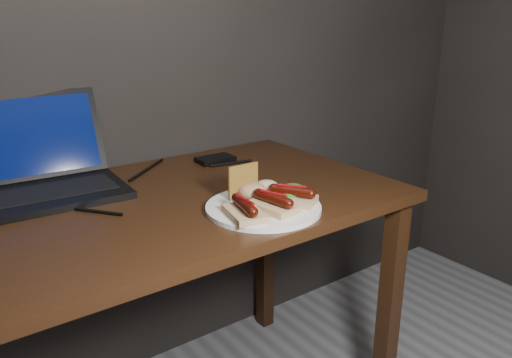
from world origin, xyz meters
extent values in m
cube|color=#341E0D|center=(0.00, 1.38, 0.73)|extent=(1.40, 0.70, 0.03)
cube|color=#341E0D|center=(0.65, 1.08, 0.36)|extent=(0.05, 0.05, 0.72)
cube|color=#341E0D|center=(0.65, 1.68, 0.36)|extent=(0.05, 0.05, 0.72)
cube|color=black|center=(-0.12, 1.56, 0.76)|extent=(0.36, 0.26, 0.02)
cube|color=black|center=(-0.12, 1.56, 0.77)|extent=(0.30, 0.15, 0.00)
cube|color=black|center=(-0.11, 1.72, 0.88)|extent=(0.35, 0.11, 0.23)
cube|color=#081357|center=(-0.11, 1.72, 0.88)|extent=(0.32, 0.09, 0.20)
cube|color=black|center=(0.38, 1.59, 0.76)|extent=(0.12, 0.07, 0.02)
cylinder|color=black|center=(-0.08, 1.41, 0.75)|extent=(0.12, 0.15, 0.01)
cylinder|color=black|center=(0.17, 1.63, 0.75)|extent=(0.17, 0.15, 0.01)
cylinder|color=black|center=(0.41, 1.54, 0.75)|extent=(0.14, 0.03, 0.01)
cylinder|color=white|center=(0.26, 1.17, 0.76)|extent=(0.33, 0.33, 0.01)
cube|color=#E2B985|center=(0.18, 1.14, 0.77)|extent=(0.09, 0.13, 0.02)
cylinder|color=#460C04|center=(0.18, 1.14, 0.79)|extent=(0.05, 0.10, 0.02)
sphere|color=#460C04|center=(0.17, 1.10, 0.79)|extent=(0.03, 0.02, 0.02)
sphere|color=#460C04|center=(0.19, 1.19, 0.79)|extent=(0.03, 0.02, 0.02)
cylinder|color=maroon|center=(0.18, 1.14, 0.80)|extent=(0.01, 0.07, 0.01)
cube|color=#E2B985|center=(0.26, 1.14, 0.77)|extent=(0.09, 0.12, 0.02)
cylinder|color=#460C04|center=(0.26, 1.14, 0.79)|extent=(0.04, 0.10, 0.02)
sphere|color=#460C04|center=(0.27, 1.09, 0.79)|extent=(0.03, 0.02, 0.02)
sphere|color=#460C04|center=(0.25, 1.18, 0.79)|extent=(0.03, 0.02, 0.02)
cylinder|color=maroon|center=(0.26, 1.14, 0.80)|extent=(0.03, 0.07, 0.01)
cube|color=#E2B985|center=(0.33, 1.15, 0.77)|extent=(0.12, 0.13, 0.02)
cylinder|color=#460C04|center=(0.33, 1.15, 0.79)|extent=(0.07, 0.09, 0.02)
sphere|color=#460C04|center=(0.35, 1.11, 0.79)|extent=(0.03, 0.02, 0.02)
sphere|color=#460C04|center=(0.30, 1.19, 0.79)|extent=(0.03, 0.02, 0.02)
cylinder|color=maroon|center=(0.33, 1.15, 0.80)|extent=(0.05, 0.06, 0.01)
cube|color=#AA7F2E|center=(0.25, 1.25, 0.80)|extent=(0.08, 0.01, 0.08)
ellipsoid|color=#136013|center=(0.34, 1.17, 0.78)|extent=(0.07, 0.07, 0.04)
ellipsoid|color=maroon|center=(0.27, 1.23, 0.78)|extent=(0.07, 0.07, 0.04)
ellipsoid|color=beige|center=(0.31, 1.24, 0.78)|extent=(0.06, 0.06, 0.04)
camera|label=1|loc=(-0.41, 0.29, 1.19)|focal=35.00mm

